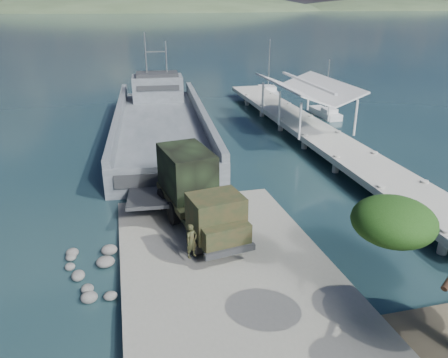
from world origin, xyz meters
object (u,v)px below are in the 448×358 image
at_px(sailboat_near, 325,113).
at_px(sailboat_far, 268,91).
at_px(soldier, 192,248).
at_px(landing_craft, 162,129).
at_px(pier, 309,122).
at_px(military_truck, 196,192).

bearing_deg(sailboat_near, sailboat_far, 97.16).
bearing_deg(sailboat_far, soldier, -105.01).
bearing_deg(sailboat_near, landing_craft, -170.52).
xyz_separation_m(pier, military_truck, (-13.65, -15.37, 0.87)).
bearing_deg(soldier, pier, 23.35).
distance_m(soldier, sailboat_near, 33.55).
bearing_deg(landing_craft, pier, -10.76).
height_order(pier, sailboat_near, sailboat_near).
distance_m(landing_craft, sailboat_near, 19.42).
height_order(landing_craft, sailboat_near, landing_craft).
bearing_deg(sailboat_far, sailboat_near, -72.03).
relative_size(landing_craft, sailboat_near, 5.14).
xyz_separation_m(pier, sailboat_near, (5.43, 7.51, -1.25)).
bearing_deg(pier, military_truck, -131.60).
distance_m(landing_craft, military_truck, 19.08).
bearing_deg(military_truck, pier, 38.68).
distance_m(landing_craft, sailboat_far, 24.24).
bearing_deg(military_truck, sailboat_near, 40.47).
distance_m(military_truck, sailboat_far, 40.21).
distance_m(landing_craft, soldier, 23.05).
height_order(soldier, sailboat_near, sailboat_near).
relative_size(soldier, sailboat_near, 0.27).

